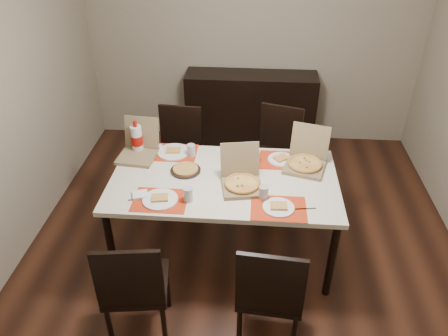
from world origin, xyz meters
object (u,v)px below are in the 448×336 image
(chair_far_left, at_px, (179,150))
(chair_far_right, at_px, (277,149))
(chair_near_right, at_px, (270,291))
(soda_bottle, at_px, (137,139))
(pizza_box_center, at_px, (241,180))
(sideboard, at_px, (250,111))
(dining_table, at_px, (224,185))
(dip_bowl, at_px, (241,162))
(chair_near_left, at_px, (134,286))

(chair_far_left, xyz_separation_m, chair_far_right, (0.96, 0.08, 0.00))
(chair_near_right, height_order, soda_bottle, soda_bottle)
(pizza_box_center, bearing_deg, chair_far_right, 72.29)
(pizza_box_center, bearing_deg, sideboard, 89.26)
(pizza_box_center, bearing_deg, chair_near_right, -74.47)
(chair_far_right, bearing_deg, dining_table, -117.06)
(dip_bowl, bearing_deg, chair_near_left, -118.77)
(pizza_box_center, bearing_deg, soda_bottle, 154.45)
(chair_near_right, xyz_separation_m, dip_bowl, (-0.25, 1.13, 0.25))
(sideboard, xyz_separation_m, chair_near_left, (-0.68, -2.80, 0.06))
(dining_table, distance_m, chair_far_right, 1.01)
(chair_near_right, bearing_deg, dip_bowl, 102.28)
(soda_bottle, bearing_deg, chair_far_right, 23.54)
(soda_bottle, bearing_deg, dining_table, -24.33)
(chair_far_left, height_order, dip_bowl, chair_far_left)
(sideboard, bearing_deg, dip_bowl, -91.55)
(dining_table, bearing_deg, soda_bottle, 155.67)
(pizza_box_center, bearing_deg, dip_bowl, 93.50)
(chair_near_left, relative_size, pizza_box_center, 2.43)
(dining_table, height_order, chair_far_left, chair_far_left)
(soda_bottle, bearing_deg, dip_bowl, -7.89)
(sideboard, bearing_deg, pizza_box_center, -90.74)
(chair_near_left, height_order, chair_near_right, same)
(sideboard, xyz_separation_m, soda_bottle, (-0.94, -1.52, 0.43))
(chair_near_right, distance_m, chair_far_right, 1.79)
(chair_near_right, bearing_deg, pizza_box_center, 105.53)
(chair_near_right, bearing_deg, chair_far_right, 87.31)
(sideboard, xyz_separation_m, chair_near_right, (0.20, -2.78, 0.06))
(chair_far_left, bearing_deg, chair_far_right, 4.76)
(sideboard, relative_size, dip_bowl, 12.81)
(dip_bowl, bearing_deg, pizza_box_center, -86.50)
(pizza_box_center, bearing_deg, chair_far_left, 125.94)
(chair_near_right, relative_size, chair_far_right, 1.00)
(pizza_box_center, bearing_deg, dining_table, 148.17)
(chair_near_left, bearing_deg, sideboard, 76.34)
(chair_near_left, bearing_deg, chair_near_right, 1.83)
(chair_near_left, relative_size, soda_bottle, 3.14)
(chair_near_right, distance_m, dip_bowl, 1.19)
(soda_bottle, bearing_deg, pizza_box_center, -25.55)
(dining_table, distance_m, dip_bowl, 0.27)
(pizza_box_center, relative_size, soda_bottle, 1.29)
(sideboard, bearing_deg, dining_table, -95.10)
(sideboard, bearing_deg, chair_far_left, -122.36)
(sideboard, xyz_separation_m, chair_far_left, (-0.67, -1.06, 0.06))
(chair_near_right, bearing_deg, soda_bottle, 132.36)
(chair_near_left, xyz_separation_m, chair_far_right, (0.97, 1.82, 0.00))
(chair_near_left, distance_m, pizza_box_center, 1.11)
(dip_bowl, bearing_deg, chair_near_right, -77.72)
(dining_table, xyz_separation_m, soda_bottle, (-0.78, 0.35, 0.19))
(chair_near_right, xyz_separation_m, chair_far_left, (-0.88, 1.71, 0.00))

